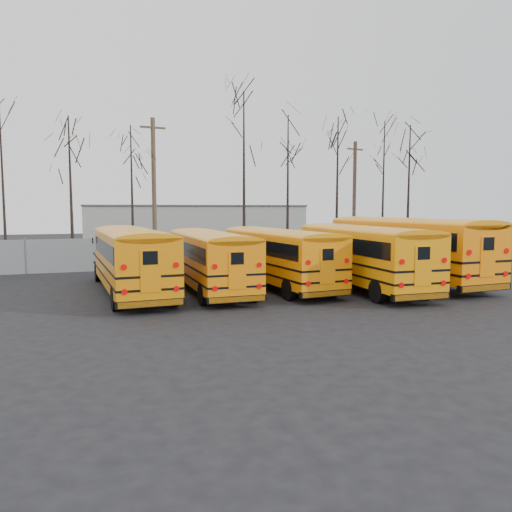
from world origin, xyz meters
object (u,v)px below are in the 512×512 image
object	(u,v)px
bus_b	(209,256)
bus_e	(404,244)
utility_pole_right	(354,198)
bus_a	(131,255)
bus_c	(277,253)
bus_d	(360,251)
utility_pole_left	(154,189)

from	to	relation	value
bus_b	bus_e	distance (m)	10.17
bus_e	utility_pole_right	world-z (taller)	utility_pole_right
bus_a	bus_c	distance (m)	6.81
bus_d	utility_pole_right	size ratio (longest dim) A/B	1.21
bus_c	utility_pole_left	bearing A→B (deg)	101.96
bus_a	bus_d	bearing A→B (deg)	-13.43
bus_d	bus_e	bearing A→B (deg)	21.93
bus_e	utility_pole_left	xyz separation A→B (m)	(-10.88, 13.98, 3.19)
bus_c	bus_b	bearing A→B (deg)	176.13
bus_c	bus_e	xyz separation A→B (m)	(6.80, -0.41, 0.30)
bus_e	bus_a	bearing A→B (deg)	173.53
bus_d	bus_e	size ratio (longest dim) A/B	0.90
bus_b	utility_pole_left	xyz separation A→B (m)	(-0.72, 13.62, 3.52)
bus_a	bus_d	world-z (taller)	bus_d
bus_c	bus_d	size ratio (longest dim) A/B	0.95
bus_d	bus_e	distance (m)	3.45
bus_d	bus_a	bearing A→B (deg)	171.48
bus_c	bus_e	world-z (taller)	bus_e
bus_b	bus_e	size ratio (longest dim) A/B	0.82
bus_d	utility_pole_left	distance (m)	17.33
bus_a	bus_c	world-z (taller)	bus_a
bus_e	utility_pole_right	xyz separation A→B (m)	(4.87, 13.63, 2.67)
bus_b	bus_d	xyz separation A→B (m)	(6.93, -1.55, 0.14)
utility_pole_right	bus_e	bearing A→B (deg)	-123.32
bus_a	bus_d	xyz separation A→B (m)	(10.37, -1.85, 0.04)
bus_c	bus_e	size ratio (longest dim) A/B	0.85
bus_a	utility_pole_right	bearing A→B (deg)	31.79
bus_a	utility_pole_right	size ratio (longest dim) A/B	1.19
bus_e	utility_pole_right	bearing A→B (deg)	66.65
bus_a	bus_d	distance (m)	10.54
bus_a	utility_pole_left	bearing A→B (deg)	75.13
bus_c	utility_pole_right	size ratio (longest dim) A/B	1.15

